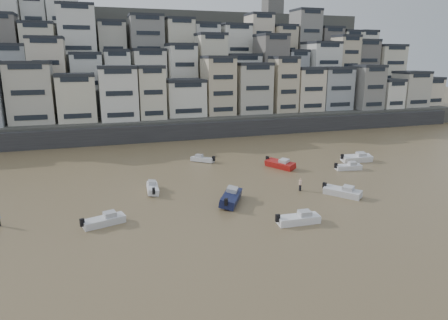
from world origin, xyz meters
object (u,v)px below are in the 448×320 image
object	(u,v)px
boat_b	(343,191)
person_pink	(300,184)
boat_d	(349,166)
boat_f	(153,187)
boat_j	(104,219)
boat_c	(231,196)
boat_a	(298,217)
boat_h	(202,158)
boat_e	(280,163)
boat_g	(357,157)

from	to	relation	value
boat_b	person_pink	world-z (taller)	person_pink
boat_d	boat_f	xyz separation A→B (m)	(-30.97, -1.07, 0.02)
boat_j	boat_c	bearing A→B (deg)	-8.34
boat_c	boat_d	xyz separation A→B (m)	(22.52, 8.17, -0.22)
boat_c	boat_a	world-z (taller)	boat_c
boat_d	boat_j	xyz separation A→B (m)	(-37.44, -10.29, 0.03)
boat_j	boat_b	size ratio (longest dim) A/B	0.93
boat_b	boat_a	xyz separation A→B (m)	(-9.58, -6.02, -0.01)
boat_j	boat_h	size ratio (longest dim) A/B	1.08
boat_h	boat_a	world-z (taller)	boat_a
boat_c	boat_e	world-z (taller)	boat_c
boat_c	boat_j	distance (m)	15.07
boat_j	boat_f	size ratio (longest dim) A/B	1.02
boat_f	boat_a	xyz separation A→B (m)	(13.18, -15.30, 0.05)
person_pink	boat_f	bearing A→B (deg)	163.07
boat_j	boat_g	size ratio (longest dim) A/B	0.83
boat_d	boat_e	xyz separation A→B (m)	(-9.79, 4.35, 0.15)
boat_b	boat_h	distance (m)	25.58
boat_d	boat_j	bearing A→B (deg)	-156.34
boat_d	boat_h	distance (m)	23.84
boat_a	person_pink	bearing A→B (deg)	63.43
boat_d	boat_g	size ratio (longest dim) A/B	0.79
boat_a	boat_c	bearing A→B (deg)	123.19
boat_h	boat_g	distance (m)	26.19
boat_c	boat_j	xyz separation A→B (m)	(-14.92, -2.12, -0.19)
boat_e	person_pink	size ratio (longest dim) A/B	3.23
boat_j	boat_b	world-z (taller)	boat_b
boat_f	boat_g	size ratio (longest dim) A/B	0.81
person_pink	boat_g	bearing A→B (deg)	32.48
boat_b	boat_h	bearing A→B (deg)	173.68
boat_e	boat_j	world-z (taller)	boat_e
boat_a	boat_g	size ratio (longest dim) A/B	0.88
boat_c	boat_j	bearing A→B (deg)	128.36
boat_e	boat_b	size ratio (longest dim) A/B	1.09
boat_a	boat_g	xyz separation A→B (m)	(22.08, 20.16, 0.10)
boat_d	boat_j	distance (m)	38.83
boat_j	person_pink	distance (m)	25.40
boat_e	boat_j	distance (m)	31.29
boat_d	boat_g	distance (m)	5.73
boat_e	boat_f	world-z (taller)	boat_e
boat_e	person_pink	world-z (taller)	person_pink
boat_d	person_pink	xyz separation A→B (m)	(-12.29, -6.76, 0.25)
boat_c	boat_h	distance (m)	20.31
boat_h	person_pink	world-z (taller)	person_pink
boat_e	boat_j	size ratio (longest dim) A/B	1.18
boat_f	person_pink	xyz separation A→B (m)	(18.68, -5.69, 0.23)
boat_d	person_pink	bearing A→B (deg)	-142.90
boat_h	boat_g	world-z (taller)	boat_g
boat_e	boat_f	distance (m)	21.86
boat_c	boat_e	size ratio (longest dim) A/B	1.10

